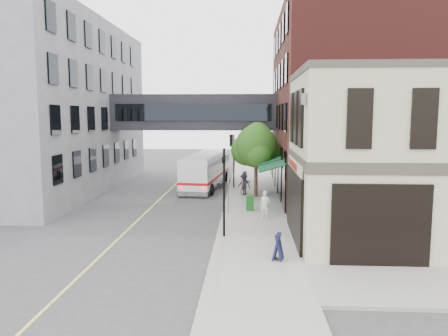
# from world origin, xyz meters

# --- Properties ---
(ground) EXTENTS (120.00, 120.00, 0.00)m
(ground) POSITION_xyz_m (0.00, 0.00, 0.00)
(ground) COLOR #38383A
(ground) RESTS_ON ground
(sidewalk_main) EXTENTS (4.00, 60.00, 0.15)m
(sidewalk_main) POSITION_xyz_m (2.00, 14.00, 0.07)
(sidewalk_main) COLOR gray
(sidewalk_main) RESTS_ON ground
(corner_building) EXTENTS (10.19, 8.12, 8.45)m
(corner_building) POSITION_xyz_m (8.97, 2.00, 4.21)
(corner_building) COLOR #B3AB89
(corner_building) RESTS_ON ground
(brick_building) EXTENTS (13.76, 18.00, 14.00)m
(brick_building) POSITION_xyz_m (9.98, 15.00, 6.99)
(brick_building) COLOR #4B1B17
(brick_building) RESTS_ON ground
(opposite_building) EXTENTS (14.00, 24.00, 14.00)m
(opposite_building) POSITION_xyz_m (-17.00, 16.00, 7.00)
(opposite_building) COLOR slate
(opposite_building) RESTS_ON ground
(skyway_bridge) EXTENTS (14.00, 3.18, 3.00)m
(skyway_bridge) POSITION_xyz_m (-3.00, 18.00, 6.50)
(skyway_bridge) COLOR black
(skyway_bridge) RESTS_ON ground
(traffic_signal_near) EXTENTS (0.44, 0.22, 4.60)m
(traffic_signal_near) POSITION_xyz_m (0.37, 2.00, 2.98)
(traffic_signal_near) COLOR black
(traffic_signal_near) RESTS_ON sidewalk_main
(traffic_signal_far) EXTENTS (0.53, 0.28, 4.50)m
(traffic_signal_far) POSITION_xyz_m (0.26, 17.00, 3.34)
(traffic_signal_far) COLOR black
(traffic_signal_far) RESTS_ON sidewalk_main
(street_sign_pole) EXTENTS (0.08, 0.75, 3.00)m
(street_sign_pole) POSITION_xyz_m (0.39, 7.00, 1.93)
(street_sign_pole) COLOR gray
(street_sign_pole) RESTS_ON sidewalk_main
(street_tree) EXTENTS (3.80, 3.20, 5.60)m
(street_tree) POSITION_xyz_m (2.19, 13.22, 3.91)
(street_tree) COLOR #382619
(street_tree) RESTS_ON sidewalk_main
(lane_marking) EXTENTS (0.12, 40.00, 0.01)m
(lane_marking) POSITION_xyz_m (-5.00, 10.00, 0.01)
(lane_marking) COLOR #D8CC4C
(lane_marking) RESTS_ON ground
(bus) EXTENTS (3.55, 10.97, 2.90)m
(bus) POSITION_xyz_m (-2.02, 18.01, 1.62)
(bus) COLOR white
(bus) RESTS_ON ground
(pedestrian_a) EXTENTS (0.72, 0.62, 1.67)m
(pedestrian_a) POSITION_xyz_m (2.61, 5.87, 0.99)
(pedestrian_a) COLOR white
(pedestrian_a) RESTS_ON sidewalk_main
(pedestrian_b) EXTENTS (1.11, 1.04, 1.81)m
(pedestrian_b) POSITION_xyz_m (1.39, 13.81, 1.06)
(pedestrian_b) COLOR pink
(pedestrian_b) RESTS_ON sidewalk_main
(pedestrian_c) EXTENTS (1.25, 1.07, 1.68)m
(pedestrian_c) POSITION_xyz_m (1.30, 13.49, 0.99)
(pedestrian_c) COLOR black
(pedestrian_c) RESTS_ON sidewalk_main
(newspaper_box) EXTENTS (0.51, 0.46, 0.97)m
(newspaper_box) POSITION_xyz_m (1.75, 8.13, 0.63)
(newspaper_box) COLOR #125116
(newspaper_box) RESTS_ON sidewalk_main
(sandwich_board) EXTENTS (0.55, 0.71, 1.13)m
(sandwich_board) POSITION_xyz_m (2.91, -1.50, 0.72)
(sandwich_board) COLOR black
(sandwich_board) RESTS_ON sidewalk_main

